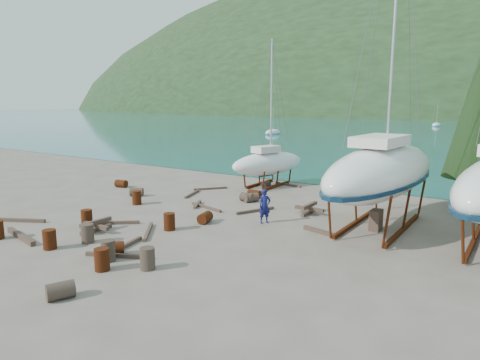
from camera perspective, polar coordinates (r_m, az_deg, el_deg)
The scene contains 39 objects.
ground at distance 21.71m, azimuth -6.13°, elevation -6.95°, with size 600.00×600.00×0.00m, color #62584D.
far_house_left at distance 218.50m, azimuth 14.80°, elevation 9.07°, with size 6.60×5.60×5.60m.
far_house_center at distance 208.47m, azimuth 25.31°, elevation 8.38°, with size 6.60×5.60×5.60m.
moored_boat_left at distance 87.55m, azimuth 4.41°, elevation 6.34°, with size 2.00×5.00×6.05m.
moored_boat_far at distance 127.70m, azimuth 24.71°, elevation 6.68°, with size 2.00×5.00×6.05m.
large_sailboat_near at distance 22.89m, azimuth 18.42°, elevation 1.15°, with size 4.18×11.97×18.54m.
small_sailboat_shore at distance 33.04m, azimuth 3.77°, elevation 2.30°, with size 4.08×7.23×11.04m.
worker at distance 23.01m, azimuth 3.32°, elevation -3.52°, with size 0.68×0.44×1.85m, color #121651.
drum_1 at distance 15.77m, azimuth -22.81°, elevation -13.42°, with size 0.58×0.58×0.88m, color #2D2823.
drum_2 at distance 33.95m, azimuth -15.55°, elevation -0.47°, with size 0.58×0.58×0.88m, color #602F10.
drum_3 at distance 20.90m, azimuth -24.05°, elevation -7.24°, with size 0.58×0.58×0.88m, color #602F10.
drum_4 at distance 29.02m, azimuth 1.94°, elevation -1.89°, with size 0.58×0.58×0.88m, color #602F10.
drum_5 at distance 17.27m, azimuth -12.23°, elevation -10.20°, with size 0.58×0.58×0.88m, color #2D2823.
drum_6 at distance 23.22m, azimuth -4.69°, elevation -5.03°, with size 0.58×0.58×0.88m, color #602F10.
drum_7 at distance 17.63m, azimuth -17.93°, elevation -10.04°, with size 0.58×0.58×0.88m, color #602F10.
drum_8 at distance 28.00m, azimuth -13.61°, elevation -2.31°, with size 0.58×0.58×0.88m, color #602F10.
drum_9 at distance 28.02m, azimuth 0.95°, elevation -2.32°, with size 0.58×0.58×0.88m, color #2D2823.
drum_10 at distance 23.93m, azimuth -19.75°, elevation -4.78°, with size 0.58×0.58×0.88m, color #602F10.
drum_11 at distance 27.93m, azimuth 1.52°, elevation -2.36°, with size 0.58×0.58×0.88m, color #2D2823.
drum_12 at distance 19.21m, azimuth -16.54°, elevation -8.74°, with size 0.58×0.58×0.88m, color #602F10.
drum_14 at distance 22.15m, azimuth -9.40°, elevation -5.49°, with size 0.58×0.58×0.88m, color #602F10.
drum_15 at distance 30.52m, azimuth -13.61°, elevation -1.56°, with size 0.58×0.58×0.88m, color #2D2823.
drum_16 at distance 21.15m, azimuth -19.67°, elevation -6.73°, with size 0.58×0.58×0.88m, color #2D2823.
drum_17 at distance 18.53m, azimuth -17.18°, elevation -8.99°, with size 0.58×0.58×0.88m, color #2D2823.
timber_0 at distance 32.01m, azimuth -3.94°, elevation -1.15°, with size 0.14×2.56×0.14m, color brown.
timber_1 at distance 21.79m, azimuth 10.49°, elevation -6.73°, with size 0.19×1.87×0.19m, color brown.
timber_3 at distance 21.94m, azimuth -12.15°, elevation -6.74°, with size 0.15×2.87×0.15m, color brown.
timber_4 at distance 27.08m, azimuth -5.70°, elevation -3.26°, with size 0.17×1.77×0.17m, color brown.
timber_5 at distance 18.94m, azimuth -15.95°, elevation -9.65°, with size 0.16×2.88×0.16m, color brown.
timber_7 at distance 20.31m, azimuth -14.51°, elevation -8.19°, with size 0.17×1.73×0.17m, color brown.
timber_9 at distance 33.67m, azimuth 6.40°, elevation -0.61°, with size 0.15×2.54×0.15m, color brown.
timber_10 at distance 25.48m, azimuth 2.06°, elevation -4.10°, with size 0.16×2.64×0.16m, color brown.
timber_11 at distance 26.36m, azimuth -4.53°, elevation -3.64°, with size 0.15×2.79×0.15m, color brown.
timber_12 at distance 23.86m, azimuth -15.88°, elevation -5.49°, with size 0.17×2.19×0.17m, color brown.
timber_14 at distance 26.33m, azimuth -27.40°, elevation -4.78°, with size 0.18×3.03×0.18m, color brown.
timber_15 at distance 30.25m, azimuth -6.40°, elevation -1.86°, with size 0.15×2.53×0.15m, color brown.
timber_16 at distance 23.11m, azimuth -27.18°, elevation -6.69°, with size 0.23×3.21×0.23m, color brown.
timber_pile_fore at distance 22.78m, azimuth -18.63°, elevation -5.82°, with size 1.80×1.80×0.60m.
timber_pile_aft at distance 25.30m, azimuth 9.22°, elevation -3.82°, with size 1.80×1.80×0.60m.
Camera 1 is at (13.51, -15.73, 6.42)m, focal length 32.00 mm.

